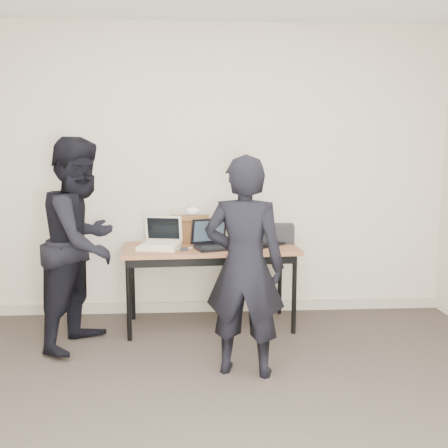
{
  "coord_description": "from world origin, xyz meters",
  "views": [
    {
      "loc": [
        -0.13,
        -2.44,
        1.54
      ],
      "look_at": [
        0.1,
        1.6,
        0.95
      ],
      "focal_mm": 40.0,
      "sensor_mm": 36.0,
      "label": 1
    }
  ],
  "objects": [
    {
      "name": "person_observer",
      "position": [
        -1.03,
        1.48,
        0.83
      ],
      "size": [
        0.86,
        0.96,
        1.65
      ],
      "primitive_type": "imported",
      "rotation": [
        0.0,
        0.0,
        1.23
      ],
      "color": "black",
      "rests_on": "ground"
    },
    {
      "name": "laptop_right",
      "position": [
        0.49,
        1.98,
        0.78
      ],
      "size": [
        0.5,
        0.49,
        0.26
      ],
      "rotation": [
        0.0,
        0.0,
        0.69
      ],
      "color": "black",
      "rests_on": "desk"
    },
    {
      "name": "tissue",
      "position": [
        -0.16,
        2.05,
        1.0
      ],
      "size": [
        0.14,
        0.1,
        0.08
      ],
      "primitive_type": "ellipsoid",
      "rotation": [
        0.0,
        0.0,
        -0.04
      ],
      "color": "white",
      "rests_on": "leather_satchel"
    },
    {
      "name": "room",
      "position": [
        0.0,
        0.0,
        1.35
      ],
      "size": [
        4.6,
        4.6,
        2.8
      ],
      "color": "#3B332D",
      "rests_on": "ground"
    },
    {
      "name": "cables",
      "position": [
        0.04,
        1.81,
        0.72
      ],
      "size": [
        1.15,
        0.41,
        0.01
      ],
      "rotation": [
        0.0,
        0.0,
        -0.11
      ],
      "color": "black",
      "rests_on": "desk"
    },
    {
      "name": "power_brick",
      "position": [
        -0.23,
        1.65,
        0.73
      ],
      "size": [
        0.07,
        0.04,
        0.03
      ],
      "primitive_type": "cube",
      "rotation": [
        0.0,
        0.0,
        0.02
      ],
      "color": "black",
      "rests_on": "desk"
    },
    {
      "name": "leather_satchel",
      "position": [
        -0.19,
        2.05,
        0.85
      ],
      "size": [
        0.36,
        0.19,
        0.25
      ],
      "rotation": [
        0.0,
        0.0,
        -0.02
      ],
      "color": "brown",
      "rests_on": "desk"
    },
    {
      "name": "equipment_box",
      "position": [
        0.62,
        2.01,
        0.8
      ],
      "size": [
        0.31,
        0.27,
        0.16
      ],
      "primitive_type": "cube",
      "rotation": [
        0.0,
        0.0,
        -0.13
      ],
      "color": "black",
      "rests_on": "desk"
    },
    {
      "name": "laptop_beige",
      "position": [
        -0.44,
        1.79,
        0.77
      ],
      "size": [
        0.38,
        0.38,
        0.27
      ],
      "rotation": [
        0.0,
        0.0,
        -0.19
      ],
      "color": "beige",
      "rests_on": "desk"
    },
    {
      "name": "baseboard",
      "position": [
        0.0,
        2.23,
        0.05
      ],
      "size": [
        4.5,
        0.03,
        0.1
      ],
      "primitive_type": "cube",
      "color": "#B0A692",
      "rests_on": "ground"
    },
    {
      "name": "laptop_center",
      "position": [
        0.01,
        1.76,
        0.78
      ],
      "size": [
        0.4,
        0.39,
        0.25
      ],
      "rotation": [
        0.0,
        0.0,
        0.31
      ],
      "color": "black",
      "rests_on": "desk"
    },
    {
      "name": "person_typist",
      "position": [
        0.2,
        0.87,
        0.76
      ],
      "size": [
        0.63,
        0.49,
        1.52
      ],
      "primitive_type": "imported",
      "rotation": [
        0.0,
        0.0,
        2.88
      ],
      "color": "black",
      "rests_on": "ground"
    },
    {
      "name": "desk",
      "position": [
        -0.01,
        1.82,
        0.66
      ],
      "size": [
        1.54,
        0.74,
        0.72
      ],
      "rotation": [
        0.0,
        0.0,
        0.06
      ],
      "color": "brown",
      "rests_on": "ground"
    }
  ]
}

